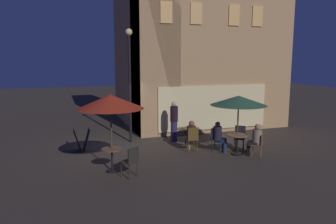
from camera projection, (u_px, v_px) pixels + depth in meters
ground_plane at (121, 145)px, 13.91m from camera, size 60.00×60.00×0.00m
cafe_building at (180, 54)px, 17.19m from camera, size 7.99×6.72×7.65m
street_lamp_near_corner at (129, 70)px, 13.94m from camera, size 0.29×0.29×4.80m
menu_sandwich_board at (82, 140)px, 13.00m from camera, size 0.65×0.57×0.86m
cafe_table_0 at (237, 140)px, 12.47m from camera, size 0.80×0.80×0.77m
cafe_table_1 at (112, 156)px, 10.60m from camera, size 0.67×0.67×0.76m
cafe_table_2 at (186, 134)px, 13.56m from camera, size 0.72×0.72×0.77m
patio_umbrella_0 at (239, 101)px, 12.23m from camera, size 2.08×2.08×2.24m
patio_umbrella_1 at (110, 102)px, 10.32m from camera, size 2.09×2.09×2.49m
cafe_chair_0 at (259, 143)px, 12.19m from camera, size 0.56×0.56×0.85m
cafe_chair_1 at (240, 135)px, 13.20m from camera, size 0.57×0.57×0.94m
cafe_chair_2 at (215, 137)px, 12.85m from camera, size 0.58×0.58×0.94m
cafe_chair_3 at (131, 159)px, 10.05m from camera, size 0.59×0.59×0.95m
cafe_chair_4 at (192, 137)px, 12.81m from camera, size 0.44×0.44×0.98m
patron_seated_0 at (256, 138)px, 12.21m from camera, size 0.54×0.52×1.22m
patron_seated_1 at (219, 135)px, 12.77m from camera, size 0.50×0.50×1.20m
patron_seated_2 at (191, 134)px, 12.93m from camera, size 0.37×0.55×1.21m
patron_standing_3 at (174, 121)px, 14.45m from camera, size 0.33×0.33×1.76m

